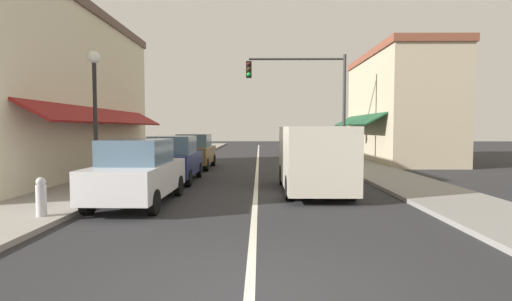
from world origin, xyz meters
The scene contains 13 objects.
ground_plane centered at (0.00, 18.00, 0.00)m, with size 80.00×80.00×0.00m, color #28282B.
sidewalk_left centered at (-5.50, 18.00, 0.06)m, with size 2.60×56.00×0.12m, color gray.
sidewalk_right centered at (5.50, 18.00, 0.06)m, with size 2.60×56.00×0.12m, color gray.
lane_center_stripe centered at (0.00, 18.00, 0.00)m, with size 0.14×52.00×0.01m, color silver.
storefront_left_block centered at (-8.86, 12.00, 3.61)m, with size 5.44×14.20×7.21m.
storefront_right_block centered at (8.78, 20.00, 3.38)m, with size 5.29×10.20×6.74m.
parked_car_nearest_left centered at (-3.18, 5.90, 0.88)m, with size 1.82×4.12×1.77m.
parked_car_second_left centered at (-3.21, 10.45, 0.88)m, with size 1.83×4.13×1.77m.
parked_car_third_left centered at (-3.23, 15.50, 0.88)m, with size 1.80×4.11×1.77m.
van_in_lane centered at (1.86, 8.12, 1.15)m, with size 2.02×5.19×2.12m.
traffic_signal_mast_arm centered at (2.96, 17.12, 4.19)m, with size 5.51×0.50×6.13m.
street_lamp_left_near centered at (-4.85, 7.20, 2.99)m, with size 0.36×0.36×4.38m.
fire_hydrant centered at (-4.71, 3.91, 0.55)m, with size 0.22×0.22×0.87m.
Camera 1 is at (0.13, -4.63, 2.07)m, focal length 27.50 mm.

